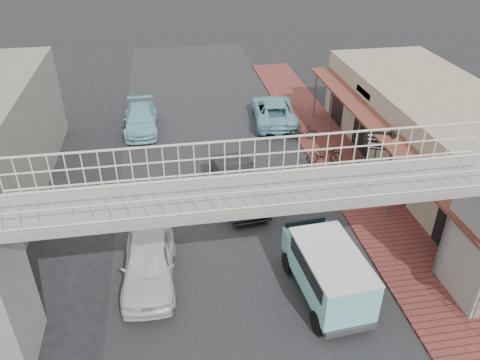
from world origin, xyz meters
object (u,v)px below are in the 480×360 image
object	(u,v)px
angkot_curb	(274,111)
arrow_sign	(394,143)
white_hatchback	(149,262)
angkot_van	(328,267)
motorcycle_near	(324,155)
angkot_far	(141,119)
motorcycle_far	(303,131)
dark_sedan	(238,184)

from	to	relation	value
angkot_curb	arrow_sign	size ratio (longest dim) A/B	1.73
white_hatchback	arrow_sign	world-z (taller)	arrow_sign
angkot_van	motorcycle_near	xyz separation A→B (m)	(2.98, 9.16, -0.73)
angkot_far	angkot_van	bearing A→B (deg)	-66.80
angkot_far	motorcycle_near	xyz separation A→B (m)	(9.58, -6.06, -0.08)
angkot_far	motorcycle_far	xyz separation A→B (m)	(9.30, -3.09, -0.10)
angkot_van	arrow_sign	xyz separation A→B (m)	(5.14, 6.21, 1.27)
motorcycle_far	arrow_sign	xyz separation A→B (m)	(2.44, -5.92, 2.02)
dark_sedan	angkot_van	size ratio (longest dim) A/B	1.12
angkot_curb	angkot_far	distance (m)	8.20
white_hatchback	angkot_van	xyz separation A→B (m)	(6.13, -1.93, 0.54)
angkot_far	motorcycle_near	bearing A→B (deg)	-32.57
angkot_curb	dark_sedan	bearing A→B (deg)	72.68
angkot_curb	angkot_far	bearing A→B (deg)	4.94
dark_sedan	motorcycle_near	world-z (taller)	dark_sedan
angkot_far	angkot_curb	bearing A→B (deg)	-1.71
angkot_far	motorcycle_far	distance (m)	9.80
motorcycle_far	arrow_sign	size ratio (longest dim) A/B	0.52
dark_sedan	angkot_far	world-z (taller)	dark_sedan
angkot_van	motorcycle_far	distance (m)	12.45
angkot_far	motorcycle_near	world-z (taller)	angkot_far
white_hatchback	motorcycle_far	distance (m)	13.49
white_hatchback	angkot_far	bearing A→B (deg)	94.66
white_hatchback	motorcycle_near	xyz separation A→B (m)	(9.11, 7.23, -0.19)
motorcycle_near	arrow_sign	distance (m)	4.17
angkot_far	dark_sedan	bearing A→B (deg)	-62.05
angkot_van	motorcycle_far	world-z (taller)	angkot_van
white_hatchback	motorcycle_far	size ratio (longest dim) A/B	2.87
white_hatchback	dark_sedan	distance (m)	6.29
white_hatchback	arrow_sign	xyz separation A→B (m)	(11.26, 4.28, 1.81)
angkot_van	arrow_sign	bearing A→B (deg)	45.99
motorcycle_near	angkot_far	bearing A→B (deg)	63.67
dark_sedan	arrow_sign	bearing A→B (deg)	-10.41
angkot_far	angkot_van	world-z (taller)	angkot_van
angkot_curb	motorcycle_far	xyz separation A→B (m)	(1.10, -2.88, -0.16)
white_hatchback	arrow_sign	distance (m)	12.19
motorcycle_near	angkot_curb	bearing A→B (deg)	19.27
motorcycle_far	white_hatchback	bearing A→B (deg)	152.24
angkot_far	arrow_sign	bearing A→B (deg)	-37.76
angkot_van	motorcycle_near	size ratio (longest dim) A/B	2.30
angkot_van	motorcycle_far	size ratio (longest dim) A/B	2.73
white_hatchback	angkot_van	world-z (taller)	angkot_van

